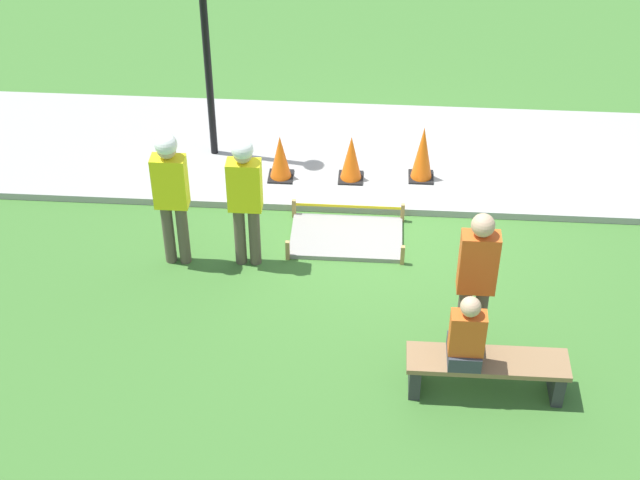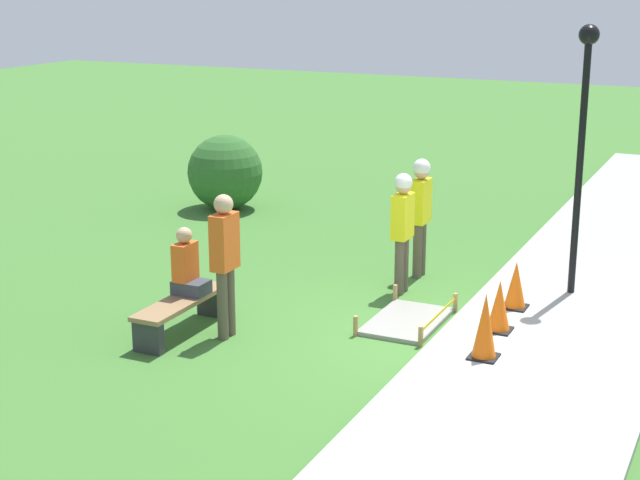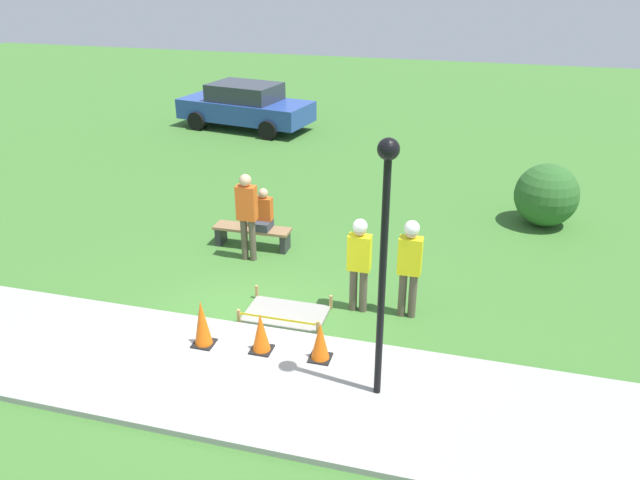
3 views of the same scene
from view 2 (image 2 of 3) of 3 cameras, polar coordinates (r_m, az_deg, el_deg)
The scene contains 13 objects.
ground_plane at distance 12.59m, azimuth 6.78°, elevation -5.88°, with size 60.00×60.00×0.00m, color #3D702D.
sidewalk at distance 12.25m, azimuth 12.86°, elevation -6.55°, with size 28.00×2.72×0.10m.
wet_concrete_patch at distance 13.16m, azimuth 5.09°, elevation -4.72°, with size 1.47×0.94×0.27m.
traffic_cone_near_patch at distance 11.77m, azimuth 9.57°, elevation -4.97°, with size 0.34×0.34×0.80m.
traffic_cone_far_patch at distance 12.68m, azimuth 10.39°, elevation -3.80°, with size 0.34×0.34×0.67m.
traffic_cone_sidewalk_edge at distance 13.58m, azimuth 11.32°, elevation -2.59°, with size 0.34×0.34×0.65m.
park_bench at distance 12.80m, azimuth -8.08°, elevation -4.02°, with size 1.69×0.44×0.46m.
person_seated_on_bench at distance 12.88m, azimuth -7.73°, elevation -1.61°, with size 0.36×0.44×0.89m.
worker_supervisor at distance 14.10m, azimuth 4.83°, elevation 1.03°, with size 0.40×0.26×1.78m.
worker_assistant at distance 14.89m, azimuth 5.88°, elevation 1.96°, with size 0.40×0.26×1.83m.
bystander_in_orange_shirt at distance 12.38m, azimuth -5.56°, elevation -0.95°, with size 0.40×0.25×1.88m.
lamppost_near at distance 13.94m, azimuth 15.06°, elevation 6.75°, with size 0.28×0.28×3.76m.
shrub_rounded_near at distance 19.27m, azimuth -5.55°, elevation 3.94°, with size 1.47×1.47×1.47m.
Camera 2 is at (-11.16, -3.62, 4.57)m, focal length 55.00 mm.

